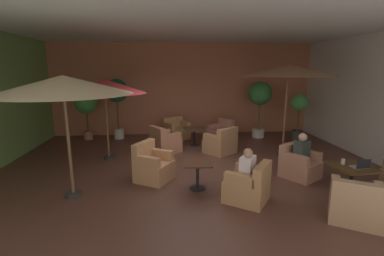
{
  "coord_description": "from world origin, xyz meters",
  "views": [
    {
      "loc": [
        -0.66,
        -6.89,
        2.58
      ],
      "look_at": [
        0.0,
        0.41,
        1.01
      ],
      "focal_mm": 25.81,
      "sensor_mm": 36.0,
      "label": 1
    }
  ],
  "objects_px": {
    "armchair_front_right_north": "(248,186)",
    "potted_tree_mid_left": "(260,97)",
    "armchair_front_right_east": "(153,167)",
    "armchair_mid_center_north": "(221,144)",
    "armchair_mid_center_west": "(164,142)",
    "potted_tree_mid_right": "(117,94)",
    "cafe_table_front_right": "(198,169)",
    "armchair_front_left_east": "(299,165)",
    "armchair_mid_center_south": "(176,131)",
    "patio_umbrella_center_beige": "(63,85)",
    "patron_by_window": "(302,149)",
    "patio_umbrella_tall_red": "(105,87)",
    "open_laptop": "(361,166)",
    "armchair_front_left_south": "(356,204)",
    "cafe_table_mid_center": "(194,132)",
    "potted_tree_right_corner": "(86,104)",
    "potted_tree_left_corner": "(299,110)",
    "armchair_mid_center_east": "(221,133)",
    "patron_with_friend": "(247,166)",
    "cafe_table_front_left": "(352,172)",
    "patio_umbrella_near_wall": "(288,71)",
    "iced_drink_cup": "(343,161)"
  },
  "relations": [
    {
      "from": "cafe_table_front_left",
      "to": "armchair_mid_center_north",
      "type": "xyz_separation_m",
      "value": [
        -2.16,
        3.08,
        -0.17
      ]
    },
    {
      "from": "potted_tree_mid_left",
      "to": "armchair_mid_center_south",
      "type": "bearing_deg",
      "value": 179.02
    },
    {
      "from": "armchair_front_right_north",
      "to": "potted_tree_left_corner",
      "type": "xyz_separation_m",
      "value": [
        3.13,
        4.45,
        0.83
      ]
    },
    {
      "from": "armchair_front_left_east",
      "to": "patio_umbrella_near_wall",
      "type": "distance_m",
      "value": 2.8
    },
    {
      "from": "patio_umbrella_tall_red",
      "to": "potted_tree_left_corner",
      "type": "height_order",
      "value": "patio_umbrella_tall_red"
    },
    {
      "from": "armchair_front_right_east",
      "to": "potted_tree_left_corner",
      "type": "bearing_deg",
      "value": 32.35
    },
    {
      "from": "cafe_table_front_right",
      "to": "armchair_mid_center_west",
      "type": "xyz_separation_m",
      "value": [
        -0.74,
        2.86,
        -0.14
      ]
    },
    {
      "from": "cafe_table_front_right",
      "to": "patron_by_window",
      "type": "distance_m",
      "value": 2.59
    },
    {
      "from": "cafe_table_mid_center",
      "to": "patio_umbrella_tall_red",
      "type": "height_order",
      "value": "patio_umbrella_tall_red"
    },
    {
      "from": "patio_umbrella_center_beige",
      "to": "armchair_mid_center_south",
      "type": "bearing_deg",
      "value": 63.63
    },
    {
      "from": "armchair_front_right_north",
      "to": "patio_umbrella_center_beige",
      "type": "distance_m",
      "value": 4.09
    },
    {
      "from": "cafe_table_front_left",
      "to": "patron_with_friend",
      "type": "bearing_deg",
      "value": -177.43
    },
    {
      "from": "potted_tree_right_corner",
      "to": "potted_tree_left_corner",
      "type": "bearing_deg",
      "value": -6.74
    },
    {
      "from": "armchair_front_left_east",
      "to": "armchair_mid_center_south",
      "type": "bearing_deg",
      "value": 125.04
    },
    {
      "from": "armchair_mid_center_west",
      "to": "potted_tree_mid_right",
      "type": "bearing_deg",
      "value": 132.74
    },
    {
      "from": "potted_tree_right_corner",
      "to": "patron_by_window",
      "type": "bearing_deg",
      "value": -34.86
    },
    {
      "from": "armchair_front_right_east",
      "to": "armchair_mid_center_north",
      "type": "height_order",
      "value": "armchair_front_right_east"
    },
    {
      "from": "patron_with_friend",
      "to": "open_laptop",
      "type": "distance_m",
      "value": 2.35
    },
    {
      "from": "potted_tree_left_corner",
      "to": "potted_tree_mid_left",
      "type": "height_order",
      "value": "potted_tree_mid_left"
    },
    {
      "from": "cafe_table_mid_center",
      "to": "armchair_mid_center_east",
      "type": "bearing_deg",
      "value": 29.3
    },
    {
      "from": "patio_umbrella_near_wall",
      "to": "patron_with_friend",
      "type": "distance_m",
      "value": 3.82
    },
    {
      "from": "cafe_table_front_right",
      "to": "open_laptop",
      "type": "xyz_separation_m",
      "value": [
        3.26,
        -0.65,
        0.21
      ]
    },
    {
      "from": "armchair_mid_center_west",
      "to": "potted_tree_right_corner",
      "type": "bearing_deg",
      "value": 147.16
    },
    {
      "from": "cafe_table_mid_center",
      "to": "armchair_mid_center_west",
      "type": "relative_size",
      "value": 0.69
    },
    {
      "from": "potted_tree_mid_left",
      "to": "patron_with_friend",
      "type": "bearing_deg",
      "value": -110.74
    },
    {
      "from": "armchair_mid_center_west",
      "to": "cafe_table_front_right",
      "type": "bearing_deg",
      "value": -75.51
    },
    {
      "from": "armchair_front_right_north",
      "to": "patio_umbrella_near_wall",
      "type": "xyz_separation_m",
      "value": [
        1.89,
        2.78,
        2.22
      ]
    },
    {
      "from": "armchair_front_left_east",
      "to": "patio_umbrella_tall_red",
      "type": "height_order",
      "value": "patio_umbrella_tall_red"
    },
    {
      "from": "cafe_table_mid_center",
      "to": "open_laptop",
      "type": "xyz_separation_m",
      "value": [
        2.99,
        -4.13,
        0.17
      ]
    },
    {
      "from": "armchair_mid_center_north",
      "to": "patio_umbrella_tall_red",
      "type": "distance_m",
      "value": 3.83
    },
    {
      "from": "patio_umbrella_center_beige",
      "to": "patron_with_friend",
      "type": "bearing_deg",
      "value": -8.49
    },
    {
      "from": "armchair_mid_center_east",
      "to": "potted_tree_mid_left",
      "type": "distance_m",
      "value": 2.01
    },
    {
      "from": "patio_umbrella_center_beige",
      "to": "patron_by_window",
      "type": "distance_m",
      "value": 5.4
    },
    {
      "from": "cafe_table_front_right",
      "to": "potted_tree_left_corner",
      "type": "height_order",
      "value": "potted_tree_left_corner"
    },
    {
      "from": "armchair_front_right_north",
      "to": "potted_tree_left_corner",
      "type": "height_order",
      "value": "potted_tree_left_corner"
    },
    {
      "from": "armchair_front_left_south",
      "to": "patio_umbrella_center_beige",
      "type": "relative_size",
      "value": 0.41
    },
    {
      "from": "armchair_front_left_east",
      "to": "potted_tree_left_corner",
      "type": "bearing_deg",
      "value": 65.12
    },
    {
      "from": "armchair_mid_center_west",
      "to": "potted_tree_mid_right",
      "type": "xyz_separation_m",
      "value": [
        -1.73,
        1.87,
        1.37
      ]
    },
    {
      "from": "cafe_table_front_left",
      "to": "cafe_table_mid_center",
      "type": "bearing_deg",
      "value": 125.84
    },
    {
      "from": "armchair_mid_center_north",
      "to": "open_laptop",
      "type": "relative_size",
      "value": 3.42
    },
    {
      "from": "potted_tree_left_corner",
      "to": "armchair_mid_center_south",
      "type": "bearing_deg",
      "value": 170.76
    },
    {
      "from": "patio_umbrella_tall_red",
      "to": "patio_umbrella_center_beige",
      "type": "height_order",
      "value": "patio_umbrella_center_beige"
    },
    {
      "from": "cafe_table_front_right",
      "to": "armchair_mid_center_south",
      "type": "distance_m",
      "value": 4.52
    },
    {
      "from": "cafe_table_mid_center",
      "to": "potted_tree_right_corner",
      "type": "bearing_deg",
      "value": 162.49
    },
    {
      "from": "open_laptop",
      "to": "armchair_mid_center_east",
      "type": "bearing_deg",
      "value": 112.55
    },
    {
      "from": "armchair_front_left_south",
      "to": "armchair_front_right_north",
      "type": "relative_size",
      "value": 1.02
    },
    {
      "from": "cafe_table_mid_center",
      "to": "open_laptop",
      "type": "distance_m",
      "value": 5.1
    },
    {
      "from": "armchair_front_right_north",
      "to": "potted_tree_mid_left",
      "type": "distance_m",
      "value": 5.58
    },
    {
      "from": "iced_drink_cup",
      "to": "armchair_front_right_east",
      "type": "bearing_deg",
      "value": 166.57
    },
    {
      "from": "armchair_front_left_south",
      "to": "cafe_table_mid_center",
      "type": "height_order",
      "value": "armchair_front_left_south"
    }
  ]
}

